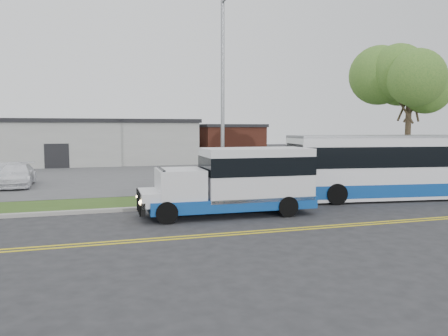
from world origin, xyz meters
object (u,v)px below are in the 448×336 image
object	(u,v)px
shuttle_bus	(239,179)
parked_car_b	(16,175)
parked_car_a	(6,175)
tree_east	(410,80)
transit_bus	(402,167)
streetlight_near	(223,93)

from	to	relation	value
shuttle_bus	parked_car_b	size ratio (longest dim) A/B	1.55
parked_car_a	parked_car_b	distance (m)	0.66
parked_car_a	parked_car_b	xyz separation A→B (m)	(0.61, -0.25, -0.01)
tree_east	shuttle_bus	xyz separation A→B (m)	(-11.38, -3.87, -4.76)
shuttle_bus	transit_bus	world-z (taller)	transit_bus
shuttle_bus	streetlight_near	bearing A→B (deg)	85.36
tree_east	parked_car_a	distance (m)	23.96
parked_car_a	shuttle_bus	bearing A→B (deg)	-41.84
shuttle_bus	parked_car_b	bearing A→B (deg)	133.14
transit_bus	tree_east	bearing A→B (deg)	53.97
streetlight_near	shuttle_bus	distance (m)	5.24
tree_east	transit_bus	size ratio (longest dim) A/B	0.71
transit_bus	parked_car_b	distance (m)	21.55
shuttle_bus	tree_east	bearing A→B (deg)	20.23
shuttle_bus	transit_bus	bearing A→B (deg)	10.62
streetlight_near	shuttle_bus	world-z (taller)	streetlight_near
tree_east	parked_car_b	distance (m)	23.32
shuttle_bus	parked_car_b	distance (m)	15.12
tree_east	shuttle_bus	size ratio (longest dim) A/B	1.17
tree_east	parked_car_a	xyz separation A→B (m)	(-22.04, 7.66, -5.43)
shuttle_bus	parked_car_a	world-z (taller)	shuttle_bus
shuttle_bus	parked_car_b	world-z (taller)	shuttle_bus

